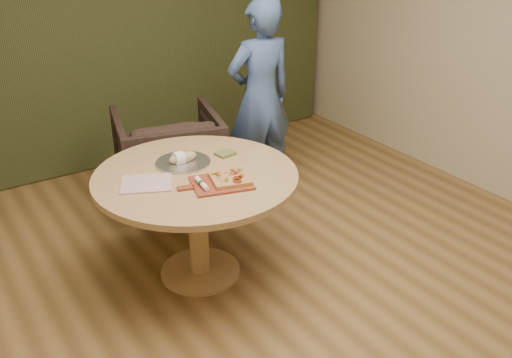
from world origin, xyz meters
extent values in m
cube|color=olive|center=(0.00, 0.00, -0.01)|extent=(5.00, 6.00, 0.02)
cube|color=beige|center=(0.00, 3.01, 1.40)|extent=(5.00, 0.02, 2.80)
cube|color=#2B3317|center=(0.00, 2.90, 1.40)|extent=(4.80, 0.14, 2.78)
cylinder|color=tan|center=(-0.18, 0.80, 0.01)|extent=(0.54, 0.54, 0.03)
cylinder|color=tan|center=(-0.18, 0.80, 0.35)|extent=(0.13, 0.13, 0.68)
cylinder|color=tan|center=(-0.18, 0.80, 0.73)|extent=(1.29, 1.29, 0.04)
cube|color=brown|center=(-0.12, 0.58, 0.76)|extent=(0.41, 0.36, 0.01)
cube|color=brown|center=(-0.33, 0.64, 0.76)|extent=(0.11, 0.07, 0.01)
cube|color=tan|center=(-0.07, 0.57, 0.78)|extent=(0.27, 0.27, 0.02)
cylinder|color=maroon|center=(-0.11, 0.64, 0.79)|extent=(0.04, 0.04, 0.00)
cylinder|color=maroon|center=(-0.04, 0.53, 0.79)|extent=(0.05, 0.05, 0.00)
cylinder|color=maroon|center=(-0.06, 0.49, 0.79)|extent=(0.06, 0.06, 0.00)
cylinder|color=maroon|center=(-0.02, 0.54, 0.79)|extent=(0.05, 0.05, 0.00)
cylinder|color=maroon|center=(-0.02, 0.60, 0.79)|extent=(0.05, 0.05, 0.00)
cube|color=#BC9546|center=(0.03, 0.62, 0.79)|extent=(0.02, 0.02, 0.01)
cube|color=#BC9546|center=(-0.12, 0.53, 0.79)|extent=(0.03, 0.03, 0.01)
cube|color=#BC9546|center=(0.03, 0.61, 0.79)|extent=(0.02, 0.02, 0.01)
cube|color=#BC9546|center=(-0.03, 0.54, 0.79)|extent=(0.03, 0.03, 0.01)
cube|color=#BC9546|center=(-0.11, 0.54, 0.79)|extent=(0.02, 0.02, 0.01)
cube|color=#BC9546|center=(-0.01, 0.64, 0.79)|extent=(0.03, 0.03, 0.01)
cube|color=#BC9546|center=(0.00, 0.54, 0.79)|extent=(0.02, 0.02, 0.01)
cube|color=#BC9546|center=(-0.11, 0.62, 0.79)|extent=(0.02, 0.02, 0.01)
cube|color=#BC9546|center=(-0.13, 0.66, 0.79)|extent=(0.03, 0.03, 0.01)
cube|color=#BC9546|center=(-0.04, 0.59, 0.79)|extent=(0.02, 0.02, 0.01)
cube|color=#BC9546|center=(0.01, 0.55, 0.79)|extent=(0.02, 0.02, 0.01)
cube|color=#297718|center=(-0.13, 0.62, 0.79)|extent=(0.01, 0.01, 0.00)
cube|color=#297718|center=(0.03, 0.62, 0.79)|extent=(0.01, 0.01, 0.00)
cube|color=#297718|center=(-0.13, 0.59, 0.79)|extent=(0.01, 0.01, 0.00)
cube|color=#297718|center=(-0.14, 0.55, 0.79)|extent=(0.01, 0.01, 0.00)
cube|color=#297718|center=(-0.03, 0.50, 0.79)|extent=(0.01, 0.01, 0.00)
cube|color=#297718|center=(-0.02, 0.52, 0.79)|extent=(0.01, 0.01, 0.00)
cube|color=#297718|center=(-0.14, 0.59, 0.79)|extent=(0.01, 0.01, 0.00)
cube|color=#297718|center=(-0.07, 0.52, 0.79)|extent=(0.01, 0.01, 0.00)
cube|color=#9C5880|center=(0.01, 0.59, 0.79)|extent=(0.01, 0.03, 0.00)
cube|color=#9C5880|center=(-0.14, 0.59, 0.79)|extent=(0.03, 0.01, 0.00)
cube|color=#9C5880|center=(-0.01, 0.56, 0.79)|extent=(0.03, 0.02, 0.00)
cube|color=#9C5880|center=(-0.06, 0.63, 0.79)|extent=(0.03, 0.01, 0.00)
cube|color=#9C5880|center=(-0.06, 0.59, 0.79)|extent=(0.02, 0.03, 0.00)
cube|color=#9C5880|center=(-0.03, 0.55, 0.79)|extent=(0.03, 0.01, 0.00)
cylinder|color=white|center=(-0.25, 0.60, 0.78)|extent=(0.05, 0.17, 0.03)
cylinder|color=#194C26|center=(-0.25, 0.60, 0.78)|extent=(0.04, 0.03, 0.03)
cube|color=silver|center=(-0.23, 0.69, 0.78)|extent=(0.02, 0.04, 0.00)
cube|color=white|center=(-0.50, 0.83, 0.76)|extent=(0.38, 0.35, 0.01)
cylinder|color=silver|center=(-0.18, 0.97, 0.75)|extent=(0.35, 0.35, 0.01)
cylinder|color=silver|center=(-0.18, 0.97, 0.76)|extent=(0.36, 0.36, 0.02)
ellipsoid|color=tan|center=(-0.18, 0.97, 0.79)|extent=(0.19, 0.08, 0.07)
cylinder|color=white|center=(-0.21, 0.97, 0.79)|extent=(0.06, 0.09, 0.09)
cube|color=#4B5A28|center=(0.12, 0.95, 0.76)|extent=(0.13, 0.12, 0.02)
imported|color=black|center=(0.14, 1.92, 0.42)|extent=(0.99, 0.95, 0.84)
imported|color=#405F9A|center=(0.90, 1.69, 0.82)|extent=(0.62, 0.43, 1.63)
camera|label=1|loc=(-1.64, -2.09, 2.28)|focal=40.00mm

